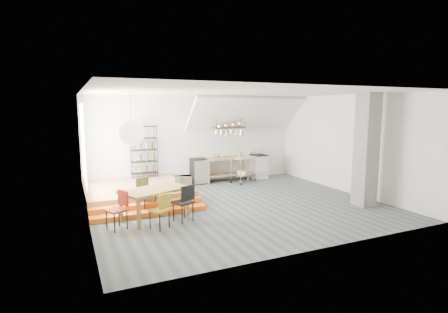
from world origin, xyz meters
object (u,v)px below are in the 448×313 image
rolling_cart (243,166)px  mini_fridge (199,171)px  dining_table (155,192)px  stove (258,166)px

rolling_cart → mini_fridge: (-1.60, 0.50, -0.16)m
dining_table → mini_fridge: 4.24m
dining_table → stove: bearing=11.7°
rolling_cart → mini_fridge: 1.68m
rolling_cart → mini_fridge: rolling_cart is taller
mini_fridge → stove: bearing=-1.0°
stove → mini_fridge: 2.50m
stove → rolling_cart: bearing=-153.2°
stove → mini_fridge: stove is taller
stove → mini_fridge: (-2.50, 0.04, -0.02)m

